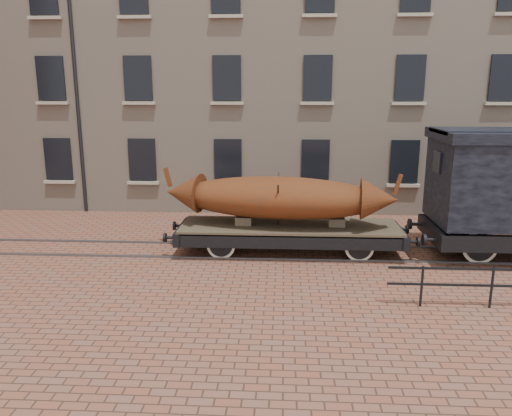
{
  "coord_description": "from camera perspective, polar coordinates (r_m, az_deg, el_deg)",
  "views": [
    {
      "loc": [
        -0.26,
        -14.9,
        4.99
      ],
      "look_at": [
        -1.12,
        0.5,
        1.3
      ],
      "focal_mm": 35.0,
      "sensor_mm": 36.0,
      "label": 1
    }
  ],
  "objects": [
    {
      "name": "iron_boat",
      "position": [
        15.25,
        2.57,
        1.23
      ],
      "size": [
        7.24,
        2.67,
        1.71
      ],
      "color": "#66290F",
      "rests_on": "flatcar_wagon"
    },
    {
      "name": "rail_track",
      "position": [
        15.71,
        4.01,
        -4.99
      ],
      "size": [
        30.0,
        1.52,
        0.06
      ],
      "color": "#59595E",
      "rests_on": "ground"
    },
    {
      "name": "warehouse_cream",
      "position": [
        25.19,
        11.17,
        17.79
      ],
      "size": [
        40.0,
        10.19,
        14.0
      ],
      "color": "#C3AF97",
      "rests_on": "ground"
    },
    {
      "name": "flatcar_wagon",
      "position": [
        15.51,
        3.86,
        -2.59
      ],
      "size": [
        7.59,
        2.06,
        1.15
      ],
      "color": "brown",
      "rests_on": "ground"
    },
    {
      "name": "ground",
      "position": [
        15.72,
        4.01,
        -5.09
      ],
      "size": [
        90.0,
        90.0,
        0.0
      ],
      "primitive_type": "plane",
      "color": "brown"
    }
  ]
}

